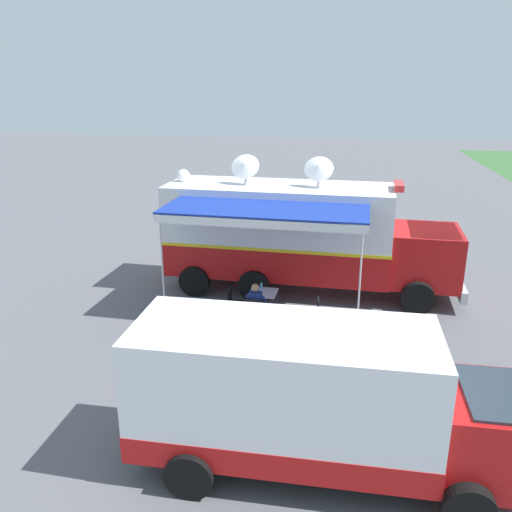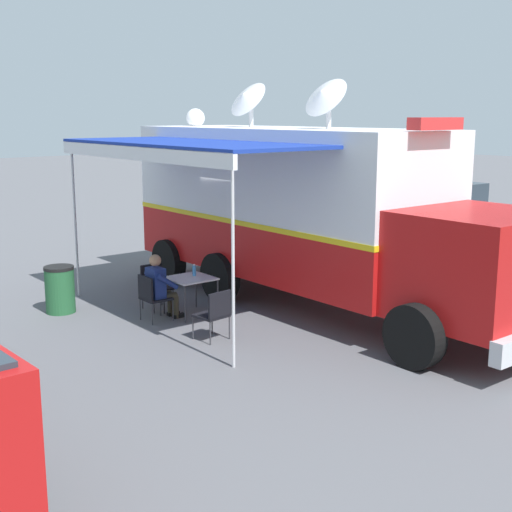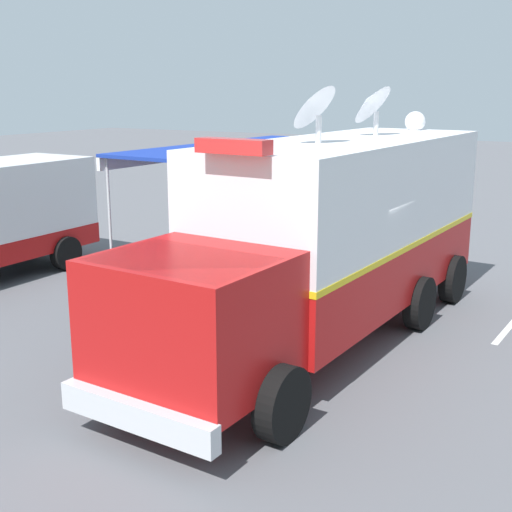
# 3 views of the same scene
# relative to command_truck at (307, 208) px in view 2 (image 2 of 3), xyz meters

# --- Properties ---
(ground_plane) EXTENTS (100.00, 100.00, 0.00)m
(ground_plane) POSITION_rel_command_truck_xyz_m (-0.07, -0.75, -1.95)
(ground_plane) COLOR #5B5B60
(lot_stripe) EXTENTS (0.38, 4.80, 0.01)m
(lot_stripe) POSITION_rel_command_truck_xyz_m (-2.89, -3.44, -1.94)
(lot_stripe) COLOR silver
(lot_stripe) RESTS_ON ground
(command_truck) EXTENTS (5.16, 9.61, 4.53)m
(command_truck) POSITION_rel_command_truck_xyz_m (0.00, 0.00, 0.00)
(command_truck) COLOR #B71414
(command_truck) RESTS_ON ground
(folding_table) EXTENTS (0.84, 0.84, 0.73)m
(folding_table) POSITION_rel_command_truck_xyz_m (2.21, -0.92, -1.27)
(folding_table) COLOR silver
(folding_table) RESTS_ON ground
(water_bottle) EXTENTS (0.07, 0.07, 0.22)m
(water_bottle) POSITION_rel_command_truck_xyz_m (2.06, -1.00, -1.11)
(water_bottle) COLOR #4C99D8
(water_bottle) RESTS_ON folding_table
(folding_chair_at_table) EXTENTS (0.51, 0.51, 0.87)m
(folding_chair_at_table) POSITION_rel_command_truck_xyz_m (3.01, -1.05, -1.43)
(folding_chair_at_table) COLOR black
(folding_chair_at_table) RESTS_ON ground
(folding_chair_beside_table) EXTENTS (0.51, 0.51, 0.87)m
(folding_chair_beside_table) POSITION_rel_command_truck_xyz_m (2.45, -1.77, -1.43)
(folding_chair_beside_table) COLOR black
(folding_chair_beside_table) RESTS_ON ground
(folding_chair_spare_by_truck) EXTENTS (0.51, 0.51, 0.87)m
(folding_chair_spare_by_truck) POSITION_rel_command_truck_xyz_m (2.83, 0.61, -1.43)
(folding_chair_spare_by_truck) COLOR black
(folding_chair_spare_by_truck) RESTS_ON ground
(seated_responder) EXTENTS (0.68, 0.57, 1.25)m
(seated_responder) POSITION_rel_command_truck_xyz_m (2.82, -1.04, -1.30)
(seated_responder) COLOR navy
(seated_responder) RESTS_ON ground
(trash_bin) EXTENTS (0.57, 0.57, 0.91)m
(trash_bin) POSITION_rel_command_truck_xyz_m (3.99, -2.74, -1.49)
(trash_bin) COLOR #235B33
(trash_bin) RESTS_ON ground
(car_behind_truck) EXTENTS (4.36, 2.34, 1.76)m
(car_behind_truck) POSITION_rel_command_truck_xyz_m (-7.99, -2.20, -1.07)
(car_behind_truck) COLOR silver
(car_behind_truck) RESTS_ON ground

